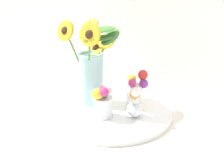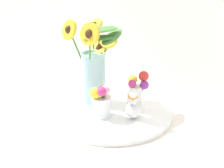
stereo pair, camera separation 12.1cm
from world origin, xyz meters
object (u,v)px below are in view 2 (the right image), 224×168
(mason_jar_sunflowers, at_px, (94,65))
(vase_small_center, at_px, (101,101))
(serving_tray, at_px, (112,112))
(vase_small_back, at_px, (136,92))
(vase_bulb_right, at_px, (133,104))

(mason_jar_sunflowers, height_order, vase_small_center, mason_jar_sunflowers)
(serving_tray, height_order, vase_small_center, vase_small_center)
(vase_small_back, bearing_deg, serving_tray, -131.24)
(serving_tray, bearing_deg, vase_bulb_right, 2.87)
(serving_tray, height_order, vase_bulb_right, vase_bulb_right)
(mason_jar_sunflowers, height_order, vase_bulb_right, mason_jar_sunflowers)
(vase_bulb_right, bearing_deg, serving_tray, -177.13)
(vase_small_center, xyz_separation_m, vase_bulb_right, (0.10, 0.07, -0.00))
(vase_small_center, bearing_deg, mason_jar_sunflowers, 145.95)
(vase_small_back, bearing_deg, vase_small_center, -112.76)
(mason_jar_sunflowers, bearing_deg, vase_small_center, -34.05)
(serving_tray, xyz_separation_m, vase_small_back, (0.06, 0.07, 0.09))
(serving_tray, distance_m, vase_bulb_right, 0.12)
(vase_small_center, bearing_deg, vase_small_back, 67.24)
(vase_small_center, relative_size, vase_small_back, 0.81)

